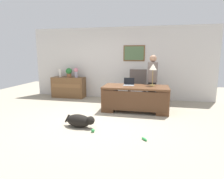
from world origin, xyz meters
name	(u,v)px	position (x,y,z in m)	size (l,w,h in m)	color
ground_plane	(103,119)	(0.00, 0.00, 0.00)	(12.00, 12.00, 0.00)	#9E937F
back_wall	(120,63)	(0.00, 2.60, 1.35)	(7.00, 0.16, 2.70)	silver
desk	(135,97)	(0.77, 0.92, 0.42)	(1.93, 0.90, 0.76)	brown
credenza	(69,87)	(-2.00, 2.25, 0.40)	(1.29, 0.50, 0.81)	brown
armchair	(137,88)	(0.75, 1.95, 0.51)	(0.60, 0.59, 1.17)	#564C47
person_standing	(152,80)	(1.24, 1.61, 0.87)	(0.32, 0.32, 1.68)	#262323
dog_lying	(80,121)	(-0.39, -0.65, 0.16)	(0.79, 0.37, 0.30)	black
laptop	(129,83)	(0.55, 1.06, 0.81)	(0.32, 0.22, 0.22)	#B2B5BA
desk_lamp	(153,68)	(1.25, 1.13, 1.28)	(0.22, 0.22, 0.66)	#9E8447
vase_with_flowers	(76,72)	(-1.67, 2.25, 1.03)	(0.17, 0.17, 0.38)	#A79EB6
vase_empty	(60,73)	(-2.34, 2.25, 0.96)	(0.12, 0.12, 0.32)	silver
potted_plant	(69,72)	(-1.97, 2.25, 1.01)	(0.24, 0.24, 0.36)	brown
dog_toy_ball	(93,130)	(0.00, -0.89, 0.04)	(0.08, 0.08, 0.08)	green
dog_toy_bone	(144,139)	(1.13, -1.05, 0.03)	(0.17, 0.05, 0.05)	green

